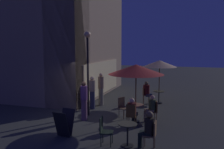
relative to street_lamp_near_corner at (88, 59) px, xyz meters
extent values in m
plane|color=#343531|center=(-0.69, -0.17, -2.70)|extent=(60.00, 60.00, 0.00)
cube|color=gray|center=(4.78, 1.81, 2.30)|extent=(8.57, 1.84, 10.00)
cube|color=gray|center=(1.42, 4.09, 2.30)|extent=(1.84, 6.40, 10.00)
cube|color=beige|center=(4.35, 0.85, -1.45)|extent=(6.00, 0.08, 2.10)
cylinder|color=black|center=(0.00, 0.00, -0.82)|extent=(0.10, 0.10, 3.75)
sphere|color=#FDC989|center=(0.00, 0.00, 1.14)|extent=(0.30, 0.30, 0.30)
cube|color=black|center=(-2.56, -0.25, -2.20)|extent=(0.36, 0.58, 0.97)
cube|color=black|center=(-2.92, -0.21, -2.20)|extent=(0.36, 0.58, 0.97)
cylinder|color=black|center=(-0.29, -2.37, -2.69)|extent=(0.40, 0.40, 0.03)
cylinder|color=black|center=(-0.29, -2.37, -2.32)|extent=(0.06, 0.06, 0.75)
cylinder|color=#885F45|center=(-0.29, -2.37, -1.93)|extent=(0.70, 0.70, 0.03)
cylinder|color=black|center=(3.44, -2.94, -2.69)|extent=(0.40, 0.40, 0.03)
cylinder|color=black|center=(3.44, -2.94, -2.35)|extent=(0.06, 0.06, 0.70)
cylinder|color=#434127|center=(3.44, -2.94, -1.99)|extent=(0.64, 0.64, 0.03)
cylinder|color=black|center=(-2.88, -2.66, -2.69)|extent=(0.40, 0.40, 0.03)
cylinder|color=black|center=(-2.88, -2.66, -2.33)|extent=(0.06, 0.06, 0.75)
cylinder|color=#423F2D|center=(-2.88, -2.66, -1.94)|extent=(0.63, 0.63, 0.03)
cylinder|color=black|center=(-0.29, -2.37, -2.67)|extent=(0.36, 0.36, 0.06)
cylinder|color=#523524|center=(-0.29, -2.37, -1.46)|extent=(0.05, 0.05, 2.48)
cone|color=maroon|center=(-0.29, -2.37, -0.38)|extent=(2.39, 2.39, 0.43)
cylinder|color=black|center=(3.44, -2.94, -2.67)|extent=(0.36, 0.36, 0.06)
cylinder|color=#4F3320|center=(3.44, -2.94, -1.47)|extent=(0.05, 0.05, 2.45)
cone|color=tan|center=(3.44, -2.94, -0.38)|extent=(1.93, 1.93, 0.37)
cylinder|color=brown|center=(-0.23, -2.97, -2.49)|extent=(0.03, 0.03, 0.43)
cylinder|color=brown|center=(0.06, -2.86, -2.49)|extent=(0.03, 0.03, 0.43)
cylinder|color=brown|center=(-0.12, -3.26, -2.49)|extent=(0.03, 0.03, 0.43)
cylinder|color=brown|center=(0.17, -3.15, -2.49)|extent=(0.03, 0.03, 0.43)
cube|color=brown|center=(-0.03, -3.06, -2.25)|extent=(0.50, 0.50, 0.04)
cube|color=brown|center=(0.03, -3.22, -2.01)|extent=(0.38, 0.17, 0.46)
cylinder|color=brown|center=(0.16, -1.95, -2.48)|extent=(0.03, 0.03, 0.44)
cylinder|color=brown|center=(-0.11, -1.78, -2.48)|extent=(0.03, 0.03, 0.44)
cylinder|color=brown|center=(0.32, -1.68, -2.48)|extent=(0.03, 0.03, 0.44)
cylinder|color=brown|center=(0.06, -1.52, -2.48)|extent=(0.03, 0.03, 0.44)
cube|color=brown|center=(0.11, -1.73, -2.24)|extent=(0.54, 0.54, 0.04)
cube|color=brown|center=(0.20, -1.58, -1.99)|extent=(0.35, 0.24, 0.47)
cylinder|color=brown|center=(-0.82, -2.21, -2.47)|extent=(0.03, 0.03, 0.45)
cylinder|color=brown|center=(-0.83, -2.51, -2.47)|extent=(0.03, 0.03, 0.45)
cylinder|color=brown|center=(-1.13, -2.20, -2.47)|extent=(0.03, 0.03, 0.45)
cylinder|color=brown|center=(-1.14, -2.51, -2.47)|extent=(0.03, 0.03, 0.45)
cube|color=brown|center=(-0.98, -2.36, -2.23)|extent=(0.39, 0.39, 0.04)
cube|color=brown|center=(-1.15, -2.36, -1.97)|extent=(0.05, 0.38, 0.49)
cylinder|color=brown|center=(3.43, -2.35, -2.46)|extent=(0.03, 0.03, 0.47)
cylinder|color=brown|center=(3.13, -2.44, -2.46)|extent=(0.03, 0.03, 0.47)
cylinder|color=brown|center=(3.34, -2.04, -2.46)|extent=(0.03, 0.03, 0.47)
cylinder|color=brown|center=(3.04, -2.13, -2.46)|extent=(0.03, 0.03, 0.47)
cube|color=brown|center=(3.23, -2.24, -2.21)|extent=(0.49, 0.49, 0.04)
cube|color=brown|center=(3.19, -2.07, -2.00)|extent=(0.39, 0.15, 0.39)
cylinder|color=brown|center=(-3.05, -3.21, -2.47)|extent=(0.03, 0.03, 0.46)
cylinder|color=brown|center=(-2.72, -3.21, -2.47)|extent=(0.03, 0.03, 0.46)
cylinder|color=brown|center=(-3.04, -3.54, -2.47)|extent=(0.03, 0.03, 0.46)
cylinder|color=brown|center=(-2.72, -3.54, -2.47)|extent=(0.03, 0.03, 0.46)
cube|color=brown|center=(-2.88, -3.38, -2.23)|extent=(0.41, 0.41, 0.04)
cube|color=brown|center=(-2.88, -3.56, -1.99)|extent=(0.41, 0.04, 0.44)
cylinder|color=black|center=(-2.80, -2.10, -2.49)|extent=(0.03, 0.03, 0.43)
cylinder|color=black|center=(-3.13, -2.15, -2.49)|extent=(0.03, 0.03, 0.43)
cylinder|color=black|center=(-2.85, -1.78, -2.49)|extent=(0.03, 0.03, 0.43)
cylinder|color=black|center=(-3.18, -1.83, -2.49)|extent=(0.03, 0.03, 0.43)
cube|color=black|center=(-2.99, -1.97, -2.25)|extent=(0.47, 0.47, 0.04)
cube|color=black|center=(-3.02, -1.78, -1.99)|extent=(0.41, 0.10, 0.49)
cube|color=#836A59|center=(-0.08, -2.93, -2.21)|extent=(0.41, 0.45, 0.14)
cylinder|color=#836A59|center=(-0.14, -2.78, -2.46)|extent=(0.14, 0.14, 0.49)
cylinder|color=#35432A|center=(-0.03, -3.06, -1.96)|extent=(0.31, 0.31, 0.50)
sphere|color=beige|center=(-0.03, -3.06, -1.61)|extent=(0.21, 0.21, 0.21)
cube|color=black|center=(-0.84, -2.36, -2.21)|extent=(0.37, 0.38, 0.14)
cylinder|color=black|center=(-0.68, -2.36, -2.46)|extent=(0.14, 0.14, 0.49)
cylinder|color=#491A18|center=(-0.98, -2.36, -1.95)|extent=(0.37, 0.37, 0.52)
sphere|color=beige|center=(-0.98, -2.36, -1.59)|extent=(0.22, 0.22, 0.22)
cube|color=#1E2845|center=(3.27, -2.37, -2.21)|extent=(0.46, 0.45, 0.14)
cylinder|color=#1E2845|center=(3.32, -2.53, -2.46)|extent=(0.14, 0.14, 0.49)
cylinder|color=#4E1314|center=(3.23, -2.24, -1.91)|extent=(0.37, 0.37, 0.59)
sphere|color=brown|center=(3.23, -2.24, -1.52)|extent=(0.21, 0.21, 0.21)
cube|color=black|center=(-2.88, -3.24, -2.21)|extent=(0.31, 0.36, 0.14)
cylinder|color=black|center=(-2.88, -3.08, -2.46)|extent=(0.14, 0.14, 0.49)
cylinder|color=black|center=(-2.88, -3.38, -1.93)|extent=(0.31, 0.31, 0.55)
sphere|color=brown|center=(-2.88, -3.38, -1.56)|extent=(0.23, 0.23, 0.23)
cylinder|color=gray|center=(2.05, 0.11, -2.22)|extent=(0.28, 0.28, 0.96)
cylinder|color=#836652|center=(2.05, 0.11, -1.41)|extent=(0.33, 0.33, 0.65)
sphere|color=tan|center=(2.05, 0.11, -0.99)|extent=(0.21, 0.21, 0.21)
cylinder|color=#613E5D|center=(-0.73, -0.11, -2.23)|extent=(0.26, 0.26, 0.94)
cylinder|color=#5F376D|center=(-0.73, -0.11, -1.45)|extent=(0.31, 0.31, 0.62)
sphere|color=brown|center=(-0.73, -0.11, -1.05)|extent=(0.21, 0.21, 0.21)
cylinder|color=#262843|center=(1.16, 0.27, -2.22)|extent=(0.27, 0.27, 0.95)
cylinder|color=#7C685F|center=(1.16, 0.27, -1.46)|extent=(0.32, 0.32, 0.57)
sphere|color=tan|center=(1.16, 0.27, -1.08)|extent=(0.23, 0.23, 0.23)
camera|label=1|loc=(-10.25, -4.48, 0.62)|focal=38.17mm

